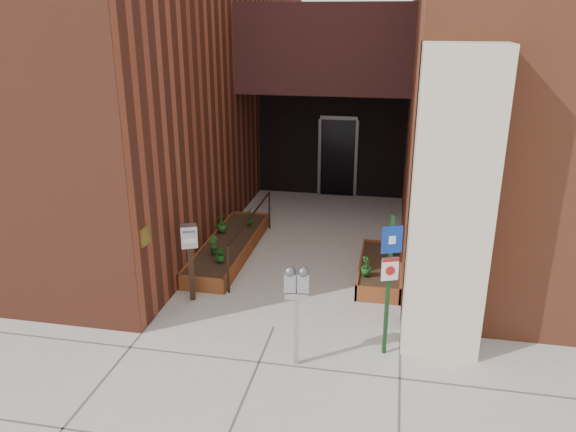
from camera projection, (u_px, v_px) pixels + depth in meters
The scene contains 15 objects.
ground at pixel (274, 327), 9.02m from camera, with size 80.00×80.00×0.00m, color #9E9991.
architecture at pixel (326, 4), 13.74m from camera, with size 20.00×14.60×10.00m.
planter_left at pixel (229, 248), 11.75m from camera, with size 0.90×3.60×0.30m.
planter_right at pixel (380, 270), 10.71m from camera, with size 0.80×2.20×0.30m.
handrail at pixel (251, 223), 11.40m from camera, with size 0.04×3.34×0.90m.
parking_meter at pixel (297, 290), 7.66m from camera, with size 0.35×0.18×1.53m.
sign_post at pixel (389, 272), 7.86m from camera, with size 0.28×0.13×2.16m.
payment_dropbox at pixel (190, 247), 9.55m from camera, with size 0.34×0.30×1.39m.
shrub_left_a at pixel (221, 253), 10.67m from camera, with size 0.29×0.29×0.32m, color #1C6320.
shrub_left_b at pixel (213, 245), 11.02m from camera, with size 0.19×0.19×0.34m, color #225418.
shrub_left_c at pixel (222, 223), 12.11m from camera, with size 0.21×0.21×0.38m, color #265D1A.
shrub_left_d at pixel (249, 217), 12.46m from camera, with size 0.22×0.22×0.41m, color #19591B.
shrub_right_a at pixel (366, 266), 10.08m from camera, with size 0.20×0.20×0.35m, color #175219.
shrub_right_b at pixel (390, 242), 11.16m from camera, with size 0.18×0.18×0.34m, color #1D4E16.
shrub_right_c at pixel (391, 244), 11.06m from camera, with size 0.29×0.29×0.32m, color #295D1A.
Camera 1 is at (1.74, -7.69, 4.72)m, focal length 35.00 mm.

